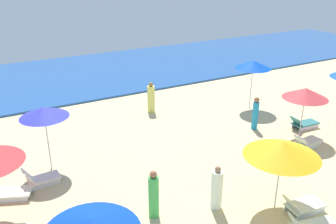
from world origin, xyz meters
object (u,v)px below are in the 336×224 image
(lounge_chair_6_0, at_px, (9,192))
(beachgoer_0, at_px, (217,189))
(beachgoer_4, at_px, (154,195))
(cooler_box_1, at_px, (297,99))
(lounge_chair_1_1, at_px, (303,206))
(umbrella_1, at_px, (282,149))
(lounge_chair_9_0, at_px, (304,123))
(beachgoer_1, at_px, (151,98))
(lounge_chair_3_0, at_px, (41,179))
(beachgoer_2, at_px, (255,113))
(umbrella_7, at_px, (253,65))
(umbrella_9, at_px, (306,93))
(lounge_chair_9_1, at_px, (307,142))
(umbrella_3, at_px, (44,112))

(lounge_chair_6_0, xyz_separation_m, beachgoer_0, (5.90, -3.86, 0.46))
(beachgoer_4, bearing_deg, cooler_box_1, -81.82)
(lounge_chair_1_1, bearing_deg, umbrella_1, 54.36)
(lounge_chair_6_0, bearing_deg, lounge_chair_1_1, -101.30)
(lounge_chair_9_0, relative_size, beachgoer_1, 0.89)
(lounge_chair_6_0, distance_m, lounge_chair_9_0, 13.35)
(beachgoer_1, bearing_deg, lounge_chair_3_0, 151.84)
(beachgoer_1, bearing_deg, beachgoer_0, -164.12)
(lounge_chair_6_0, bearing_deg, beachgoer_0, -101.05)
(beachgoer_0, distance_m, beachgoer_2, 6.71)
(umbrella_7, relative_size, umbrella_9, 1.12)
(umbrella_1, relative_size, umbrella_7, 0.92)
(lounge_chair_6_0, height_order, beachgoer_0, beachgoer_0)
(umbrella_7, relative_size, beachgoer_4, 1.62)
(umbrella_7, height_order, beachgoer_1, umbrella_7)
(umbrella_7, bearing_deg, lounge_chair_6_0, -168.73)
(umbrella_7, bearing_deg, beachgoer_1, 157.33)
(umbrella_7, xyz_separation_m, beachgoer_0, (-6.96, -6.42, -1.76))
(lounge_chair_3_0, distance_m, lounge_chair_9_1, 11.08)
(lounge_chair_9_1, bearing_deg, beachgoer_4, 91.95)
(beachgoer_0, relative_size, beachgoer_2, 0.95)
(umbrella_3, height_order, beachgoer_2, umbrella_3)
(lounge_chair_1_1, distance_m, lounge_chair_9_1, 4.82)
(umbrella_7, distance_m, beachgoer_4, 10.81)
(lounge_chair_3_0, bearing_deg, cooler_box_1, -87.54)
(umbrella_9, distance_m, cooler_box_1, 5.28)
(umbrella_9, bearing_deg, beachgoer_1, 126.93)
(umbrella_7, distance_m, beachgoer_0, 9.63)
(umbrella_1, distance_m, umbrella_3, 8.48)
(umbrella_1, relative_size, lounge_chair_1_1, 1.74)
(umbrella_3, relative_size, lounge_chair_6_0, 1.69)
(lounge_chair_6_0, xyz_separation_m, beachgoer_1, (7.79, 4.68, 0.52))
(umbrella_7, relative_size, lounge_chair_9_1, 1.90)
(beachgoer_1, bearing_deg, umbrella_9, -114.70)
(umbrella_7, bearing_deg, lounge_chair_3_0, -168.97)
(umbrella_1, xyz_separation_m, umbrella_3, (-5.85, 6.13, 0.18))
(lounge_chair_9_0, relative_size, beachgoer_2, 0.91)
(lounge_chair_1_1, height_order, umbrella_7, umbrella_7)
(lounge_chair_6_0, relative_size, cooler_box_1, 2.56)
(lounge_chair_6_0, bearing_deg, beachgoer_2, -66.46)
(umbrella_9, height_order, beachgoer_1, umbrella_9)
(lounge_chair_6_0, xyz_separation_m, umbrella_9, (12.40, -1.45, 1.91))
(lounge_chair_1_1, height_order, cooler_box_1, lounge_chair_1_1)
(beachgoer_0, distance_m, beachgoer_1, 8.74)
(umbrella_7, relative_size, cooler_box_1, 4.47)
(umbrella_7, height_order, beachgoer_0, umbrella_7)
(cooler_box_1, bearing_deg, beachgoer_2, 60.40)
(beachgoer_4, bearing_deg, umbrella_9, -93.22)
(beachgoer_2, bearing_deg, beachgoer_1, 102.38)
(lounge_chair_6_0, height_order, cooler_box_1, lounge_chair_6_0)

